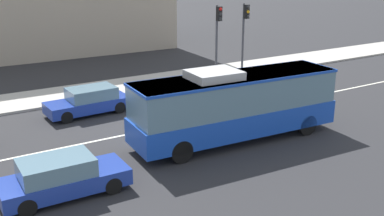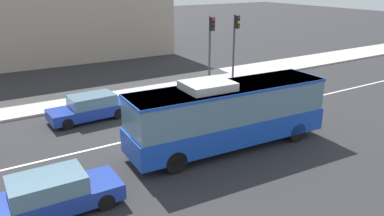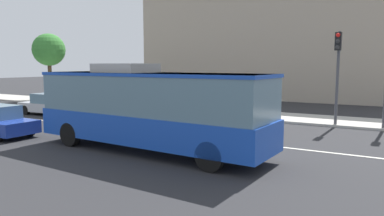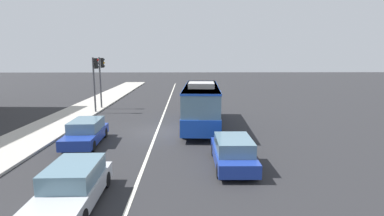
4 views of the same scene
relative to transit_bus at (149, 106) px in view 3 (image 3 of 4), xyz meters
name	(u,v)px [view 3 (image 3 of 4)]	position (x,y,z in m)	size (l,w,h in m)	color
ground_plane	(163,134)	(-1.55, 3.23, -1.81)	(160.00, 160.00, 0.00)	#28282B
sidewalk_kerb	(229,114)	(-1.55, 11.35, -1.74)	(80.00, 3.87, 0.14)	#B2ADA3
lane_centre_line	(163,134)	(-1.55, 3.23, -1.80)	(76.00, 0.16, 0.01)	silver
transit_bus	(149,106)	(0.00, 0.00, 0.00)	(10.13, 3.07, 3.46)	#1947B7
sedan_silver	(51,104)	(-12.13, 5.22, -1.09)	(4.53, 1.87, 1.46)	#B7BABF
sedan_blue_ahead	(160,108)	(-4.50, 7.26, -1.09)	(4.57, 1.97, 1.46)	#1E3899
traffic_light_mid_block	(338,62)	(5.56, 9.53, 1.75)	(0.33, 0.62, 5.20)	#47474C
street_tree_kerbside_left	(49,50)	(-20.63, 12.10, 2.98)	(3.05, 3.05, 6.36)	#4C3823
office_block_background	(275,34)	(-3.74, 28.59, 4.99)	(26.85, 13.43, 13.60)	tan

